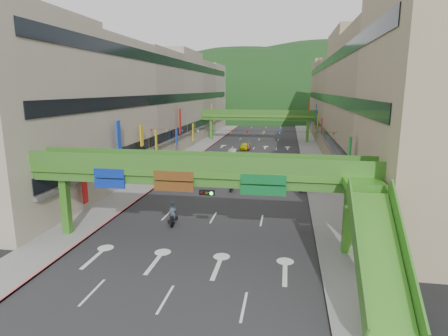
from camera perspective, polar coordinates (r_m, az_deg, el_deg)
The scene contains 23 objects.
ground at distance 24.51m, azimuth -7.37°, elevation -16.85°, with size 320.00×320.00×0.00m, color black.
road_slab at distance 71.75m, azimuth 4.28°, elevation 2.50°, with size 18.00×140.00×0.02m, color #28282B.
sidewalk_left at distance 73.56m, azimuth -4.29°, elevation 2.79°, with size 4.00×140.00×0.15m, color gray.
sidewalk_right at distance 71.58m, azimuth 13.09°, elevation 2.25°, with size 4.00×140.00×0.15m, color gray.
curb_left at distance 73.13m, azimuth -2.84°, elevation 2.76°, with size 0.20×140.00×0.18m, color #CC5959.
curb_right at distance 71.49m, azimuth 11.57°, elevation 2.32°, with size 0.20×140.00×0.18m, color gray.
building_row_left at distance 74.97m, azimuth -10.39°, elevation 10.01°, with size 12.80×95.00×19.00m.
building_row_right at distance 71.60m, azimuth 19.88°, elevation 9.42°, with size 12.80×95.00×19.00m.
overpass_near at distance 27.26m, azimuth -2.50°, elevation -1.99°, with size 28.00×12.27×7.10m.
overpass_far at distance 85.96m, azimuth 5.29°, elevation 7.67°, with size 28.00×2.20×7.10m.
hill_left at distance 182.14m, azimuth 2.85°, elevation 8.25°, with size 168.00×140.00×112.00m, color #1C4419.
hill_right at distance 201.67m, azimuth 15.02°, elevation 8.22°, with size 208.00×176.00×128.00m, color #1C4419.
bunting_string at distance 51.23m, azimuth 2.25°, elevation 5.44°, with size 26.00×0.36×0.47m.
scooter_rider_near at distance 33.25m, azimuth -7.84°, elevation -7.01°, with size 0.74×1.59×2.16m.
scooter_rider_mid at distance 43.73m, azimuth 1.17°, elevation -2.39°, with size 0.74×1.60×1.84m.
scooter_rider_left at distance 51.85m, azimuth -0.51°, elevation 0.01°, with size 1.03×1.60×2.06m.
scooter_rider_far at distance 72.91m, azimuth 3.77°, elevation 3.46°, with size 0.88×1.60×2.01m.
parked_scooter_row at distance 48.59m, azimuth 12.05°, elevation -1.69°, with size 1.60×9.39×1.08m.
car_silver at distance 66.46m, azimuth 1.34°, elevation 2.35°, with size 1.43×4.11×1.35m, color #98969C.
car_yellow at distance 73.96m, azimuth 3.24°, elevation 3.35°, with size 1.68×4.18×1.42m, color #C5C606.
pedestrian_red at distance 47.24m, azimuth 13.34°, elevation -1.76°, with size 0.80×0.62×1.65m, color #B90729.
pedestrian_dark at distance 57.48m, azimuth 15.11°, elevation 0.66°, with size 1.06×0.44×1.82m, color black.
pedestrian_blue at distance 58.34m, azimuth 14.69°, elevation 0.68°, with size 0.70×0.45×1.49m, color #384E61.
Camera 1 is at (6.53, -20.48, 11.78)m, focal length 30.00 mm.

